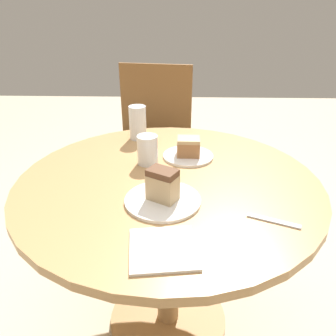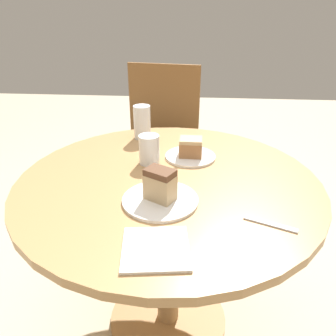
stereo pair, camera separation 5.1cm
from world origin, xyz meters
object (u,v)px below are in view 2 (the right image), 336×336
at_px(chair, 159,142).
at_px(plate_near, 160,200).
at_px(plate_far, 190,156).
at_px(cake_slice_near, 160,185).
at_px(glass_water, 142,124).
at_px(cake_slice_far, 191,147).
at_px(glass_lemonade, 149,151).

xyz_separation_m(chair, plate_near, (0.11, -1.03, 0.23)).
relative_size(chair, plate_far, 4.80).
height_order(cake_slice_near, glass_water, glass_water).
bearing_deg(glass_water, plate_far, -41.52).
height_order(plate_far, glass_water, glass_water).
distance_m(cake_slice_far, glass_water, 0.30).
height_order(plate_far, glass_lemonade, glass_lemonade).
xyz_separation_m(plate_far, glass_water, (-0.22, 0.20, 0.06)).
xyz_separation_m(cake_slice_near, glass_lemonade, (-0.07, 0.27, -0.01)).
bearing_deg(plate_far, plate_near, -104.59).
bearing_deg(glass_lemonade, glass_water, 104.29).
distance_m(chair, cake_slice_far, 0.77).
relative_size(cake_slice_far, glass_water, 0.60).
distance_m(plate_near, glass_water, 0.56).
bearing_deg(cake_slice_near, plate_near, 180.00).
bearing_deg(glass_lemonade, plate_near, -75.57).
xyz_separation_m(cake_slice_near, cake_slice_far, (0.09, 0.34, -0.01)).
relative_size(plate_near, cake_slice_far, 2.63).
xyz_separation_m(chair, glass_water, (-0.02, -0.50, 0.29)).
bearing_deg(chair, plate_far, -65.47).
distance_m(cake_slice_far, glass_lemonade, 0.17).
height_order(plate_near, glass_lemonade, glass_lemonade).
height_order(cake_slice_far, glass_lemonade, glass_lemonade).
bearing_deg(plate_far, cake_slice_near, -104.59).
bearing_deg(glass_lemonade, chair, 93.31).
height_order(plate_far, cake_slice_far, cake_slice_far).
xyz_separation_m(plate_near, cake_slice_far, (0.09, 0.34, 0.04)).
bearing_deg(chair, glass_water, -84.34).
height_order(chair, plate_near, chair).
bearing_deg(plate_near, cake_slice_near, 0.00).
bearing_deg(cake_slice_near, chair, 96.33).
relative_size(glass_lemonade, glass_water, 0.75).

